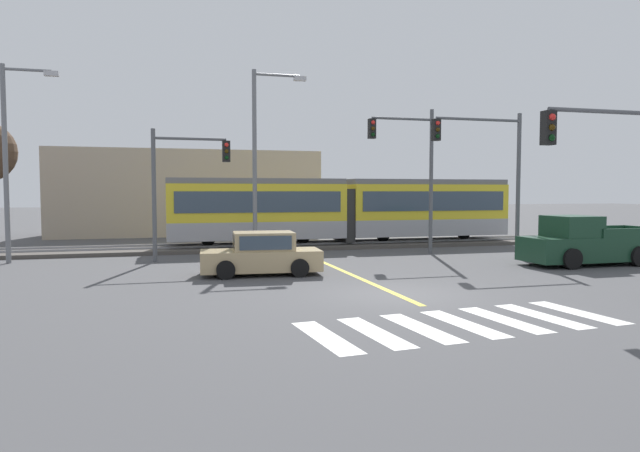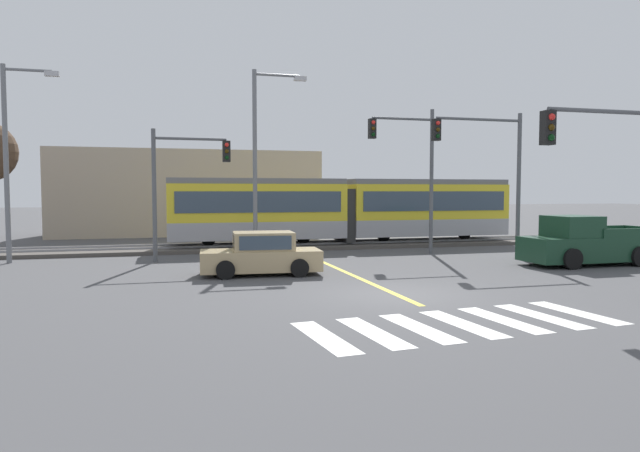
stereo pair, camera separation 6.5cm
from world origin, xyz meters
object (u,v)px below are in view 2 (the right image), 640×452
object	(u,v)px
traffic_light_far_right	(412,160)
traffic_light_near_right	(615,164)
pickup_truck	(586,244)
street_lamp_centre	(260,150)
light_rail_tram	(344,208)
traffic_light_mid_right	(491,161)
sedan_crossing	(261,255)
traffic_light_far_left	(182,174)
street_lamp_west	(11,150)

from	to	relation	value
traffic_light_far_right	traffic_light_near_right	size ratio (longest dim) A/B	1.21
pickup_truck	street_lamp_centre	bearing A→B (deg)	150.19
light_rail_tram	traffic_light_far_right	world-z (taller)	traffic_light_far_right
traffic_light_mid_right	street_lamp_centre	distance (m)	10.23
sedan_crossing	pickup_truck	distance (m)	13.03
traffic_light_far_left	street_lamp_west	world-z (taller)	street_lamp_west
traffic_light_mid_right	street_lamp_west	bearing A→B (deg)	168.30
pickup_truck	traffic_light_mid_right	distance (m)	5.12
pickup_truck	street_lamp_west	distance (m)	23.58
traffic_light_mid_right	street_lamp_west	distance (m)	20.01
traffic_light_far_left	traffic_light_far_right	xyz separation A→B (m)	(10.50, -0.08, 0.73)
pickup_truck	traffic_light_mid_right	world-z (taller)	traffic_light_mid_right
pickup_truck	sedan_crossing	bearing A→B (deg)	176.56
traffic_light_far_right	street_lamp_centre	size ratio (longest dim) A/B	0.80
pickup_truck	street_lamp_west	xyz separation A→B (m)	(-22.27, 6.77, 3.78)
traffic_light_far_right	street_lamp_west	world-z (taller)	street_lamp_west
traffic_light_far_right	traffic_light_near_right	world-z (taller)	traffic_light_far_right
light_rail_tram	street_lamp_west	world-z (taller)	street_lamp_west
pickup_truck	traffic_light_far_left	xyz separation A→B (m)	(-15.56, 5.60, 2.83)
sedan_crossing	traffic_light_far_left	world-z (taller)	traffic_light_far_left
traffic_light_far_right	traffic_light_mid_right	xyz separation A→B (m)	(2.38, -2.81, -0.14)
traffic_light_far_left	traffic_light_near_right	xyz separation A→B (m)	(11.29, -11.67, 0.03)
sedan_crossing	traffic_light_far_right	size ratio (longest dim) A/B	0.63
street_lamp_west	traffic_light_mid_right	bearing A→B (deg)	-11.70
traffic_light_far_right	traffic_light_mid_right	size ratio (longest dim) A/B	1.07
traffic_light_near_right	street_lamp_centre	distance (m)	15.12
sedan_crossing	traffic_light_far_right	xyz separation A→B (m)	(7.94, 4.74, 3.70)
traffic_light_far_right	traffic_light_near_right	distance (m)	11.64
pickup_truck	traffic_light_near_right	size ratio (longest dim) A/B	0.96
traffic_light_far_right	street_lamp_centre	xyz separation A→B (m)	(-6.94, 1.35, 0.45)
traffic_light_far_left	traffic_light_mid_right	distance (m)	13.21
traffic_light_mid_right	street_lamp_west	xyz separation A→B (m)	(-19.59, 4.06, 0.36)
traffic_light_far_left	traffic_light_far_right	size ratio (longest dim) A/B	0.82
light_rail_tram	traffic_light_far_left	bearing A→B (deg)	-152.58
street_lamp_centre	traffic_light_far_left	bearing A→B (deg)	-160.27
traffic_light_near_right	street_lamp_centre	size ratio (longest dim) A/B	0.66
sedan_crossing	traffic_light_mid_right	world-z (taller)	traffic_light_mid_right
traffic_light_far_left	traffic_light_near_right	distance (m)	16.24
light_rail_tram	street_lamp_west	distance (m)	15.90
sedan_crossing	traffic_light_far_left	distance (m)	6.21
traffic_light_far_right	street_lamp_west	distance (m)	17.25
street_lamp_centre	sedan_crossing	bearing A→B (deg)	-99.30
traffic_light_far_left	traffic_light_near_right	bearing A→B (deg)	-45.96
street_lamp_centre	street_lamp_west	bearing A→B (deg)	-179.39
pickup_truck	traffic_light_near_right	distance (m)	7.95
sedan_crossing	traffic_light_mid_right	xyz separation A→B (m)	(10.33, 1.93, 3.56)
pickup_truck	traffic_light_near_right	world-z (taller)	traffic_light_near_right
light_rail_tram	sedan_crossing	distance (m)	11.19
sedan_crossing	traffic_light_mid_right	bearing A→B (deg)	10.58
street_lamp_centre	traffic_light_mid_right	bearing A→B (deg)	-24.06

